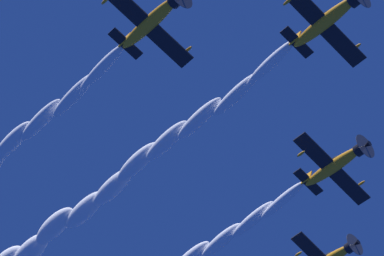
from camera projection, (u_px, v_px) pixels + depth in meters
name	position (u px, v px, depth m)	size (l,w,h in m)	color
airplane_lead	(327.00, 20.00, 72.76)	(8.16, 8.59, 3.65)	orange
airplane_left_wingman	(335.00, 165.00, 81.88)	(8.16, 8.55, 3.54)	orange
airplane_right_wingman	(152.00, 21.00, 71.96)	(8.15, 8.66, 3.56)	orange
smoke_trail_lead	(84.00, 207.00, 90.20)	(42.04, 22.68, 6.31)	white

